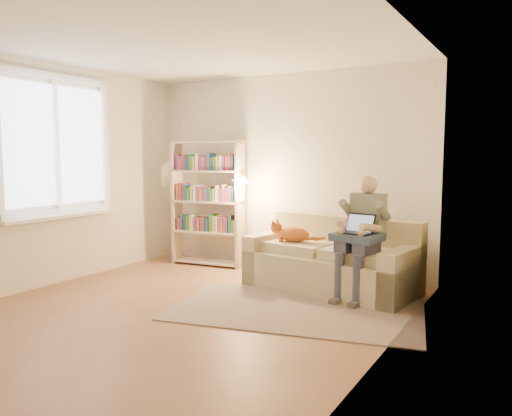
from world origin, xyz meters
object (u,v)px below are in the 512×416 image
Objects in this scene: sofa at (332,263)px; cat at (293,234)px; laptop at (353,228)px; person at (362,230)px; bookshelf at (208,197)px.

sofa is 0.57m from cat.
laptop is at bearing -32.40° from sofa.
laptop is at bearing -118.34° from person.
bookshelf reaches higher than laptop.
sofa is 1.16× the size of bookshelf.
bookshelf reaches higher than cat.
laptop is 0.20× the size of bookshelf.
laptop reaches higher than sofa.
bookshelf is (-1.49, 0.36, 0.35)m from cat.
laptop is (0.83, -0.25, 0.16)m from cat.
person reaches higher than sofa.
person reaches higher than cat.
person is 3.77× the size of laptop.
laptop is at bearing -22.14° from bookshelf.
bookshelf is at bearing 176.01° from person.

